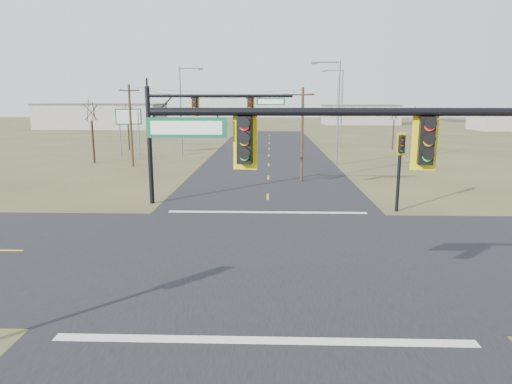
# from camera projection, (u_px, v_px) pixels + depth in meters

# --- Properties ---
(ground) EXTENTS (320.00, 320.00, 0.00)m
(ground) POSITION_uv_depth(u_px,v_px,m) (266.00, 254.00, 20.26)
(ground) COLOR brown
(ground) RESTS_ON ground
(road_ew) EXTENTS (160.00, 14.00, 0.02)m
(road_ew) POSITION_uv_depth(u_px,v_px,m) (266.00, 253.00, 20.26)
(road_ew) COLOR black
(road_ew) RESTS_ON ground
(road_ns) EXTENTS (14.00, 160.00, 0.02)m
(road_ns) POSITION_uv_depth(u_px,v_px,m) (266.00, 253.00, 20.26)
(road_ns) COLOR black
(road_ns) RESTS_ON ground
(stop_bar_near) EXTENTS (12.00, 0.40, 0.01)m
(stop_bar_near) POSITION_uv_depth(u_px,v_px,m) (264.00, 340.00, 12.91)
(stop_bar_near) COLOR silver
(stop_bar_near) RESTS_ON road_ns
(stop_bar_far) EXTENTS (12.00, 0.40, 0.01)m
(stop_bar_far) POSITION_uv_depth(u_px,v_px,m) (267.00, 212.00, 27.60)
(stop_bar_far) COLOR silver
(stop_bar_far) RESTS_ON road_ns
(mast_arm_near) EXTENTS (10.34, 0.49, 7.06)m
(mast_arm_near) POSITION_uv_depth(u_px,v_px,m) (437.00, 172.00, 10.15)
(mast_arm_near) COLOR black
(mast_arm_near) RESTS_ON ground
(mast_arm_far) EXTENTS (9.32, 0.47, 7.55)m
(mast_arm_far) POSITION_uv_depth(u_px,v_px,m) (193.00, 120.00, 28.99)
(mast_arm_far) COLOR black
(mast_arm_far) RESTS_ON ground
(pedestal_signal_ne) EXTENTS (0.65, 0.57, 4.84)m
(pedestal_signal_ne) POSITION_uv_depth(u_px,v_px,m) (400.00, 155.00, 27.16)
(pedestal_signal_ne) COLOR black
(pedestal_signal_ne) RESTS_ON ground
(utility_pole_near) EXTENTS (1.88, 0.39, 7.71)m
(utility_pole_near) POSITION_uv_depth(u_px,v_px,m) (302.00, 133.00, 37.30)
(utility_pole_near) COLOR #482E1E
(utility_pole_near) RESTS_ON ground
(utility_pole_far) EXTENTS (1.98, 0.58, 8.22)m
(utility_pole_far) POSITION_uv_depth(u_px,v_px,m) (131.00, 124.00, 45.94)
(utility_pole_far) COLOR #482E1E
(utility_pole_far) RESTS_ON ground
(highway_sign) EXTENTS (2.92, 0.95, 5.67)m
(highway_sign) POSITION_uv_depth(u_px,v_px,m) (129.00, 122.00, 54.33)
(highway_sign) COLOR slate
(highway_sign) RESTS_ON ground
(streetlight_a) EXTENTS (2.96, 0.36, 10.61)m
(streetlight_a) POSITION_uv_depth(u_px,v_px,m) (336.00, 107.00, 46.51)
(streetlight_a) COLOR slate
(streetlight_a) RESTS_ON ground
(streetlight_b) EXTENTS (3.04, 0.28, 10.96)m
(streetlight_b) POSITION_uv_depth(u_px,v_px,m) (340.00, 104.00, 65.39)
(streetlight_b) COLOR slate
(streetlight_b) RESTS_ON ground
(streetlight_c) EXTENTS (2.96, 0.44, 10.55)m
(streetlight_c) POSITION_uv_depth(u_px,v_px,m) (183.00, 106.00, 54.64)
(streetlight_c) COLOR slate
(streetlight_c) RESTS_ON ground
(bare_tree_a) EXTENTS (3.48, 3.48, 7.11)m
(bare_tree_a) POSITION_uv_depth(u_px,v_px,m) (91.00, 110.00, 48.27)
(bare_tree_a) COLOR black
(bare_tree_a) RESTS_ON ground
(bare_tree_b) EXTENTS (2.82, 2.82, 6.56)m
(bare_tree_b) POSITION_uv_depth(u_px,v_px,m) (127.00, 111.00, 60.91)
(bare_tree_b) COLOR black
(bare_tree_b) RESTS_ON ground
(bare_tree_c) EXTENTS (2.96, 2.96, 6.29)m
(bare_tree_c) POSITION_uv_depth(u_px,v_px,m) (419.00, 115.00, 52.88)
(bare_tree_c) COLOR black
(bare_tree_c) RESTS_ON ground
(bare_tree_d) EXTENTS (2.37, 2.37, 5.99)m
(bare_tree_d) POSITION_uv_depth(u_px,v_px,m) (394.00, 114.00, 61.50)
(bare_tree_d) COLOR black
(bare_tree_d) RESTS_ON ground
(warehouse_left) EXTENTS (28.00, 14.00, 5.50)m
(warehouse_left) POSITION_uv_depth(u_px,v_px,m) (103.00, 116.00, 109.09)
(warehouse_left) COLOR #A0988D
(warehouse_left) RESTS_ON ground
(warehouse_mid) EXTENTS (20.00, 12.00, 5.00)m
(warehouse_mid) POSITION_uv_depth(u_px,v_px,m) (360.00, 115.00, 126.75)
(warehouse_mid) COLOR #A0988D
(warehouse_mid) RESTS_ON ground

